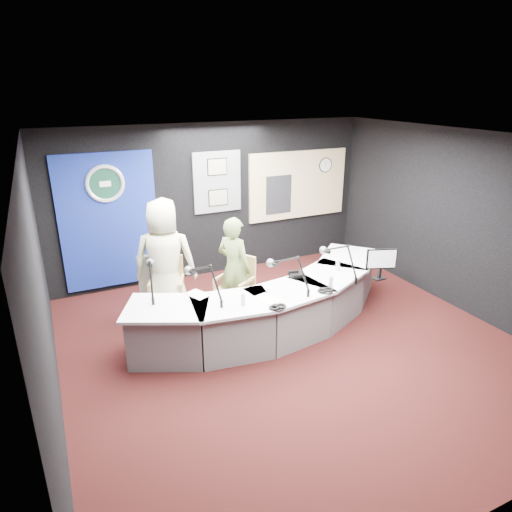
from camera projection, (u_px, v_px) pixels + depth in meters
name	position (u px, v px, depth m)	size (l,w,h in m)	color
ground	(294.00, 346.00, 6.34)	(6.00, 6.00, 0.00)	black
ceiling	(301.00, 140.00, 5.35)	(6.00, 6.00, 0.02)	silver
wall_back	(215.00, 201.00, 8.38)	(6.00, 0.02, 2.80)	black
wall_front	(505.00, 380.00, 3.31)	(6.00, 0.02, 2.80)	black
wall_left	(42.00, 295.00, 4.64)	(0.02, 6.00, 2.80)	black
wall_right	(465.00, 223.00, 7.05)	(0.02, 6.00, 2.80)	black
broadcast_desk	(273.00, 306.00, 6.65)	(4.50, 1.90, 0.75)	silver
backdrop_panel	(109.00, 222.00, 7.65)	(1.60, 0.05, 2.30)	navy
agency_seal	(105.00, 184.00, 7.38)	(0.63, 0.63, 0.07)	silver
seal_center	(105.00, 184.00, 7.39)	(0.48, 0.48, 0.01)	#0E3424
pinboard	(217.00, 182.00, 8.25)	(0.90, 0.04, 1.10)	slate
framed_photo_upper	(217.00, 167.00, 8.13)	(0.34, 0.02, 0.27)	gray
framed_photo_lower	(218.00, 198.00, 8.32)	(0.34, 0.02, 0.27)	gray
booth_window_frame	(298.00, 185.00, 9.00)	(2.12, 0.06, 1.32)	tan
booth_glow	(298.00, 185.00, 8.99)	(2.00, 0.02, 1.20)	#DCAF8B
equipment_rack	(279.00, 195.00, 8.85)	(0.55, 0.02, 0.75)	black
wall_clock	(325.00, 165.00, 9.09)	(0.28, 0.28, 0.01)	white
armchair_left	(167.00, 289.00, 6.94)	(0.55, 0.55, 0.98)	tan
armchair_right	(235.00, 286.00, 7.00)	(0.56, 0.56, 1.00)	tan
draped_jacket	(155.00, 277.00, 7.05)	(0.50, 0.10, 0.70)	slate
person_man	(165.00, 261.00, 6.78)	(0.93, 0.60, 1.90)	beige
person_woman	(234.00, 268.00, 6.90)	(0.58, 0.38, 1.60)	olive
computer_monitor	(381.00, 259.00, 6.53)	(0.42, 0.02, 0.28)	black
desk_phone	(297.00, 275.00, 6.74)	(0.22, 0.17, 0.05)	black
headphones_near	(326.00, 290.00, 6.24)	(0.24, 0.24, 0.04)	black
headphones_far	(278.00, 307.00, 5.78)	(0.21, 0.21, 0.03)	black
paper_stack	(198.00, 294.00, 6.16)	(0.22, 0.31, 0.00)	white
notepad	(268.00, 299.00, 6.03)	(0.23, 0.33, 0.00)	white
boom_mic_a	(151.00, 274.00, 6.05)	(0.25, 0.73, 0.60)	black
boom_mic_b	(204.00, 279.00, 5.89)	(0.36, 0.69, 0.60)	black
boom_mic_c	(289.00, 271.00, 6.16)	(0.42, 0.67, 0.60)	black
boom_mic_d	(340.00, 258.00, 6.60)	(0.29, 0.72, 0.60)	black
water_bottles	(310.00, 278.00, 6.47)	(2.33, 0.54, 0.18)	silver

